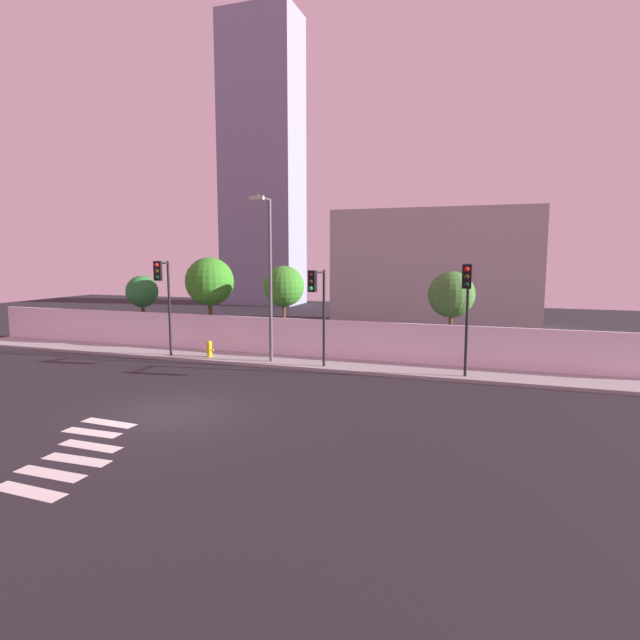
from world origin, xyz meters
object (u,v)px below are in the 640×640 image
Objects in this scene: traffic_light_right at (467,296)px; roadside_tree_leftmost at (142,292)px; roadside_tree_rightmost at (451,295)px; traffic_light_center at (317,297)px; street_lamp_curbside at (269,268)px; roadside_tree_midleft at (210,282)px; roadside_tree_midright at (284,287)px; fire_hydrant at (209,348)px; traffic_light_left at (163,287)px.

traffic_light_right is 1.17× the size of roadside_tree_leftmost.
roadside_tree_rightmost is at bearing 0.00° from roadside_tree_leftmost.
traffic_light_center is 2.80m from street_lamp_curbside.
roadside_tree_leftmost is 17.11m from roadside_tree_rightmost.
traffic_light_center is at bearing -17.79° from roadside_tree_leftmost.
street_lamp_curbside is 6.08m from roadside_tree_midleft.
roadside_tree_midright reaches higher than traffic_light_center.
traffic_light_center is at bearing -26.97° from roadside_tree_midleft.
roadside_tree_leftmost is 4.44m from roadside_tree_midleft.
roadside_tree_midleft is at bearing 180.00° from roadside_tree_rightmost.
traffic_light_right is 1.06× the size of roadside_tree_rightmost.
street_lamp_curbside is at bearing -4.16° from fire_hydrant.
traffic_light_center is at bearing -143.87° from roadside_tree_rightmost.
traffic_light_left reaches higher than traffic_light_center.
roadside_tree_leftmost is 8.74m from roadside_tree_midright.
traffic_light_right is 0.62× the size of street_lamp_curbside.
roadside_tree_midright is at bearing 0.00° from roadside_tree_midleft.
traffic_light_center is 5.34× the size of fire_hydrant.
roadside_tree_midright is at bearing 101.48° from street_lamp_curbside.
roadside_tree_midright is (4.52, 3.87, -0.10)m from traffic_light_left.
roadside_tree_midleft is 1.14× the size of roadside_tree_rightmost.
traffic_light_right is 1.01× the size of roadside_tree_midright.
traffic_light_left is 1.09× the size of traffic_light_center.
roadside_tree_midleft is (0.18, 3.87, 0.07)m from traffic_light_left.
traffic_light_center is 0.94× the size of roadside_tree_midright.
roadside_tree_rightmost reaches higher than fire_hydrant.
fire_hydrant is at bearing -130.05° from roadside_tree_midright.
roadside_tree_midleft reaches higher than roadside_tree_midright.
street_lamp_curbside is 1.64× the size of roadside_tree_midright.
roadside_tree_midleft is (-7.49, 3.81, 0.33)m from traffic_light_center.
traffic_light_center reaches higher than fire_hydrant.
roadside_tree_midright is at bearing 180.00° from roadside_tree_rightmost.
traffic_light_right is (13.80, -0.18, -0.03)m from traffic_light_left.
traffic_light_left is 0.94× the size of roadside_tree_midleft.
roadside_tree_leftmost is 0.90× the size of roadside_tree_rightmost.
street_lamp_curbside reaches higher than roadside_tree_midright.
traffic_light_right is at bearing -16.56° from roadside_tree_midleft.
traffic_light_left is 1.03× the size of roadside_tree_midright.
traffic_light_left is at bearing -42.59° from roadside_tree_leftmost.
roadside_tree_midleft is 12.72m from roadside_tree_rightmost.
fire_hydrant is 0.18× the size of roadside_tree_rightmost.
roadside_tree_midleft reaches higher than roadside_tree_rightmost.
fire_hydrant is 4.92m from roadside_tree_midright.
fire_hydrant is at bearing -26.67° from roadside_tree_leftmost.
street_lamp_curbside reaches higher than traffic_light_left.
fire_hydrant is 0.16× the size of roadside_tree_midleft.
traffic_light_center is 0.93× the size of traffic_light_right.
street_lamp_curbside is 10.09m from roadside_tree_leftmost.
street_lamp_curbside is at bearing -19.45° from roadside_tree_leftmost.
traffic_light_right is at bearing -0.73° from traffic_light_left.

